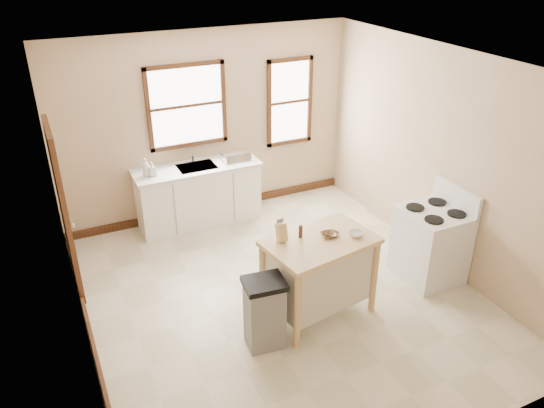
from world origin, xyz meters
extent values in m
plane|color=beige|center=(0.00, 0.00, 0.00)|extent=(5.00, 5.00, 0.00)
plane|color=white|center=(0.00, 0.00, 2.80)|extent=(5.00, 5.00, 0.00)
cube|color=tan|center=(0.00, 2.50, 1.40)|extent=(4.50, 0.04, 2.80)
cube|color=tan|center=(-2.25, 0.00, 1.40)|extent=(0.04, 5.00, 2.80)
cube|color=tan|center=(2.25, 0.00, 1.40)|extent=(0.04, 5.00, 2.80)
cube|color=black|center=(-2.21, 1.30, 1.05)|extent=(0.06, 0.90, 2.10)
cube|color=black|center=(0.00, 2.47, 0.06)|extent=(4.50, 0.04, 0.12)
cube|color=black|center=(-2.22, 0.00, 0.06)|extent=(0.04, 5.00, 0.12)
cylinder|color=silver|center=(-0.30, 2.38, 1.03)|extent=(0.03, 0.03, 0.22)
imported|color=#B2B2B2|center=(-1.04, 2.17, 1.05)|extent=(0.12, 0.12, 0.26)
imported|color=#B2B2B2|center=(-0.96, 2.15, 1.02)|extent=(0.10, 0.10, 0.20)
cylinder|color=#482113|center=(0.08, -0.31, 1.05)|extent=(0.06, 0.06, 0.15)
imported|color=brown|center=(0.37, -0.42, 1.00)|extent=(0.17, 0.17, 0.04)
imported|color=brown|center=(0.42, -0.43, 1.00)|extent=(0.19, 0.19, 0.04)
imported|color=white|center=(0.65, -0.54, 1.00)|extent=(0.19, 0.19, 0.05)
camera|label=1|loc=(-2.34, -4.70, 3.98)|focal=35.00mm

